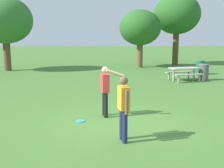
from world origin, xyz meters
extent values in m
plane|color=#447530|center=(0.00, 0.00, 0.00)|extent=(120.00, 120.00, 0.00)
cylinder|color=black|center=(-0.40, 0.71, 0.41)|extent=(0.13, 0.13, 0.82)
cylinder|color=black|center=(-0.34, 0.46, 0.41)|extent=(0.13, 0.13, 0.82)
cube|color=#D83838|center=(-0.37, 0.58, 1.11)|extent=(0.30, 0.42, 0.58)
sphere|color=tan|center=(-0.37, 0.58, 1.53)|extent=(0.21, 0.21, 0.21)
cylinder|color=tan|center=(-0.42, 0.84, 1.06)|extent=(0.09, 0.09, 0.58)
cylinder|color=tan|center=(-0.05, 0.39, 1.45)|extent=(0.58, 0.21, 0.28)
cylinder|color=#1E234C|center=(0.13, -1.67, 0.41)|extent=(0.13, 0.13, 0.82)
cylinder|color=#1E234C|center=(0.08, -1.41, 0.41)|extent=(0.13, 0.13, 0.82)
cube|color=orange|center=(0.10, -1.54, 1.11)|extent=(0.30, 0.42, 0.58)
sphere|color=brown|center=(0.10, -1.54, 1.53)|extent=(0.21, 0.21, 0.21)
cylinder|color=brown|center=(0.16, -1.79, 1.06)|extent=(0.09, 0.09, 0.58)
cylinder|color=brown|center=(0.05, -1.29, 1.06)|extent=(0.09, 0.09, 0.58)
cylinder|color=#2D9EDB|center=(-1.13, 0.06, 0.01)|extent=(0.28, 0.28, 0.03)
cube|color=#B2ADA3|center=(4.20, 7.64, 0.74)|extent=(1.83, 1.15, 0.06)
cube|color=#A49F96|center=(4.35, 7.07, 0.44)|extent=(1.71, 0.67, 0.05)
cube|color=#A49F96|center=(4.06, 8.20, 0.44)|extent=(1.71, 0.67, 0.05)
cylinder|color=#A49F96|center=(3.56, 7.48, 0.35)|extent=(0.11, 0.11, 0.71)
cylinder|color=#A49F96|center=(3.70, 6.91, 0.21)|extent=(0.09, 0.09, 0.41)
cylinder|color=#A49F96|center=(3.42, 8.04, 0.21)|extent=(0.09, 0.09, 0.41)
cylinder|color=#A49F96|center=(4.85, 7.80, 0.35)|extent=(0.11, 0.11, 0.71)
cylinder|color=#A49F96|center=(4.99, 7.24, 0.21)|extent=(0.09, 0.09, 0.41)
cylinder|color=#A49F96|center=(4.71, 8.36, 0.21)|extent=(0.09, 0.09, 0.41)
cylinder|color=#515156|center=(5.41, 7.77, 0.45)|extent=(0.56, 0.56, 0.90)
cylinder|color=slate|center=(5.41, 7.77, 0.93)|extent=(0.59, 0.59, 0.06)
cylinder|color=#1E663D|center=(6.01, 10.21, 0.45)|extent=(0.56, 0.56, 0.90)
cylinder|color=#287A4B|center=(6.01, 10.21, 0.93)|extent=(0.59, 0.59, 0.06)
cylinder|color=brown|center=(-7.80, 12.58, 1.31)|extent=(0.52, 0.52, 2.63)
ellipsoid|color=#33702D|center=(-7.80, 12.58, 3.74)|extent=(4.05, 4.05, 3.44)
cylinder|color=brown|center=(2.42, 14.50, 1.16)|extent=(0.50, 0.50, 2.33)
ellipsoid|color=#286023|center=(2.42, 14.50, 3.26)|extent=(3.39, 3.39, 2.88)
cylinder|color=brown|center=(5.87, 16.44, 1.67)|extent=(0.52, 0.52, 3.34)
ellipsoid|color=#286023|center=(5.87, 16.44, 4.47)|extent=(4.09, 4.09, 3.48)
camera|label=1|loc=(-0.30, -8.00, 2.61)|focal=43.54mm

